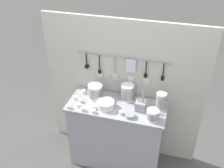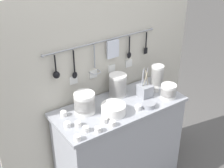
{
  "view_description": "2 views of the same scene",
  "coord_description": "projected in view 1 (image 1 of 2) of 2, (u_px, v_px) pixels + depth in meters",
  "views": [
    {
      "loc": [
        0.6,
        -2.29,
        2.72
      ],
      "look_at": [
        -0.06,
        -0.0,
        1.17
      ],
      "focal_mm": 42.0,
      "sensor_mm": 36.0,
      "label": 1
    },
    {
      "loc": [
        -1.29,
        -1.77,
        2.31
      ],
      "look_at": [
        -0.07,
        0.01,
        1.11
      ],
      "focal_mm": 50.0,
      "sensor_mm": 36.0,
      "label": 2
    }
  ],
  "objects": [
    {
      "name": "cutlery_caddy",
      "position": [
        141.0,
        105.0,
        2.89
      ],
      "size": [
        0.11,
        0.11,
        0.26
      ],
      "color": "#93969E",
      "rests_on": "counter"
    },
    {
      "name": "ground_plane",
      "position": [
        116.0,
        159.0,
        3.47
      ],
      "size": [
        20.0,
        20.0,
        0.0
      ],
      "primitive_type": "plane",
      "color": "#514F4C"
    },
    {
      "name": "bowl_stack_back_corner",
      "position": [
        153.0,
        115.0,
        2.74
      ],
      "size": [
        0.13,
        0.13,
        0.12
      ],
      "color": "white",
      "rests_on": "counter"
    },
    {
      "name": "steel_mixing_bowl",
      "position": [
        130.0,
        115.0,
        2.8
      ],
      "size": [
        0.11,
        0.11,
        0.04
      ],
      "color": "#93969E",
      "rests_on": "counter"
    },
    {
      "name": "bowl_stack_short_front",
      "position": [
        95.0,
        91.0,
        3.07
      ],
      "size": [
        0.17,
        0.17,
        0.17
      ],
      "color": "white",
      "rests_on": "counter"
    },
    {
      "name": "back_wall",
      "position": [
        123.0,
        91.0,
        3.2
      ],
      "size": [
        1.93,
        0.11,
        1.82
      ],
      "color": "beige",
      "rests_on": "ground"
    },
    {
      "name": "cup_by_caddy",
      "position": [
        80.0,
        101.0,
        3.02
      ],
      "size": [
        0.05,
        0.05,
        0.04
      ],
      "color": "white",
      "rests_on": "counter"
    },
    {
      "name": "bowl_stack_tall_left",
      "position": [
        127.0,
        92.0,
        3.03
      ],
      "size": [
        0.15,
        0.15,
        0.2
      ],
      "color": "white",
      "rests_on": "counter"
    },
    {
      "name": "cup_beside_plates",
      "position": [
        152.0,
        110.0,
        2.87
      ],
      "size": [
        0.05,
        0.05,
        0.04
      ],
      "color": "white",
      "rests_on": "counter"
    },
    {
      "name": "cup_back_left",
      "position": [
        94.0,
        111.0,
        2.86
      ],
      "size": [
        0.05,
        0.05,
        0.04
      ],
      "color": "white",
      "rests_on": "counter"
    },
    {
      "name": "cup_edge_near",
      "position": [
        83.0,
        109.0,
        2.89
      ],
      "size": [
        0.05,
        0.05,
        0.04
      ],
      "color": "white",
      "rests_on": "counter"
    },
    {
      "name": "bowl_stack_nested_right",
      "position": [
        161.0,
        101.0,
        2.88
      ],
      "size": [
        0.11,
        0.11,
        0.2
      ],
      "color": "white",
      "rests_on": "counter"
    },
    {
      "name": "plate_stack",
      "position": [
        106.0,
        104.0,
        2.93
      ],
      "size": [
        0.2,
        0.2,
        0.08
      ],
      "color": "white",
      "rests_on": "counter"
    },
    {
      "name": "counter",
      "position": [
        117.0,
        134.0,
        3.22
      ],
      "size": [
        1.13,
        0.49,
        0.89
      ],
      "color": "#9EA0A8",
      "rests_on": "ground"
    },
    {
      "name": "cup_edge_far",
      "position": [
        79.0,
        105.0,
        2.95
      ],
      "size": [
        0.05,
        0.05,
        0.04
      ],
      "color": "white",
      "rests_on": "counter"
    },
    {
      "name": "cup_front_right",
      "position": [
        84.0,
        92.0,
        3.18
      ],
      "size": [
        0.05,
        0.05,
        0.04
      ],
      "color": "white",
      "rests_on": "counter"
    },
    {
      "name": "cup_front_left",
      "position": [
        121.0,
        113.0,
        2.84
      ],
      "size": [
        0.05,
        0.05,
        0.04
      ],
      "color": "white",
      "rests_on": "counter"
    },
    {
      "name": "cup_mid_row",
      "position": [
        68.0,
        107.0,
        2.93
      ],
      "size": [
        0.05,
        0.05,
        0.04
      ],
      "color": "white",
      "rests_on": "counter"
    },
    {
      "name": "cup_centre",
      "position": [
        76.0,
        98.0,
        3.07
      ],
      "size": [
        0.05,
        0.05,
        0.04
      ],
      "color": "white",
      "rests_on": "counter"
    },
    {
      "name": "cup_back_right",
      "position": [
        93.0,
        107.0,
        2.92
      ],
      "size": [
        0.05,
        0.05,
        0.04
      ],
      "color": "white",
      "rests_on": "counter"
    }
  ]
}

